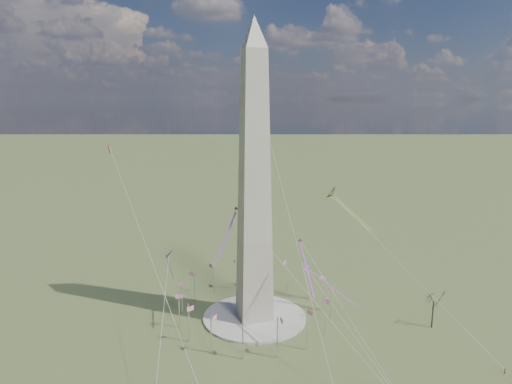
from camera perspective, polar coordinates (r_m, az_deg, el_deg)
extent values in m
plane|color=#48572B|center=(165.95, -0.19, -15.48)|extent=(2000.00, 2000.00, 0.00)
cylinder|color=#B1ABA2|center=(165.77, -0.19, -15.36)|extent=(36.00, 36.00, 0.80)
pyramid|color=beige|center=(149.31, -0.22, 19.40)|extent=(9.90, 9.90, 10.00)
cylinder|color=silver|center=(171.07, 8.45, -12.34)|extent=(0.36, 0.36, 13.00)
cube|color=#D21C43|center=(170.11, 8.32, -10.54)|extent=(2.40, 0.08, 1.50)
cylinder|color=silver|center=(178.76, 6.56, -11.21)|extent=(0.36, 0.36, 13.00)
cube|color=#D21C43|center=(177.66, 6.31, -9.51)|extent=(2.25, 0.99, 1.50)
cylinder|color=silver|center=(184.22, 3.92, -10.45)|extent=(0.36, 0.36, 13.00)
cube|color=#D21C43|center=(182.84, 3.57, -8.84)|extent=(1.75, 1.75, 1.50)
cylinder|color=silver|center=(186.83, 0.86, -10.11)|extent=(0.36, 0.36, 13.00)
cube|color=#D21C43|center=(185.08, 0.47, -8.56)|extent=(0.99, 2.25, 1.50)
cylinder|color=silver|center=(186.31, -2.30, -10.18)|extent=(0.36, 0.36, 13.00)
cube|color=#D21C43|center=(184.15, -2.71, -8.68)|extent=(0.08, 2.40, 1.50)
cylinder|color=silver|center=(182.71, -5.25, -10.67)|extent=(0.36, 0.36, 13.00)
cube|color=#D21C43|center=(180.14, -5.63, -9.20)|extent=(0.99, 2.25, 1.50)
cylinder|color=silver|center=(176.44, -7.68, -11.56)|extent=(0.36, 0.36, 13.00)
cube|color=#D21C43|center=(173.49, -7.99, -10.08)|extent=(1.75, 1.75, 1.50)
cylinder|color=silver|center=(168.19, -9.24, -12.80)|extent=(0.36, 0.36, 13.00)
cube|color=#D21C43|center=(164.95, -9.43, -11.30)|extent=(2.25, 0.99, 1.50)
cylinder|color=silver|center=(159.04, -9.58, -14.30)|extent=(0.36, 0.36, 13.00)
cube|color=#D21C43|center=(155.64, -9.59, -12.75)|extent=(2.40, 0.08, 1.50)
cylinder|color=silver|center=(150.34, -8.40, -15.86)|extent=(0.36, 0.36, 13.00)
cube|color=#D21C43|center=(146.96, -8.20, -14.22)|extent=(2.25, 0.99, 1.50)
cylinder|color=silver|center=(143.61, -5.64, -17.18)|extent=(0.36, 0.36, 13.00)
cube|color=#D21C43|center=(140.47, -5.23, -15.42)|extent=(1.75, 1.75, 1.50)
cylinder|color=silver|center=(140.20, -1.66, -17.89)|extent=(0.36, 0.36, 13.00)
cube|color=#D21C43|center=(137.50, -1.12, -16.00)|extent=(0.99, 2.25, 1.50)
cylinder|color=silver|center=(140.89, 2.67, -17.74)|extent=(0.36, 0.36, 13.00)
cube|color=#D21C43|center=(138.74, 3.23, -15.75)|extent=(0.08, 2.40, 1.50)
cylinder|color=silver|center=(145.52, 6.32, -16.79)|extent=(0.36, 0.36, 13.00)
cube|color=#D21C43|center=(143.91, 6.76, -14.77)|extent=(0.99, 2.25, 1.50)
cylinder|color=silver|center=(153.07, 8.58, -15.34)|extent=(0.36, 0.36, 13.00)
cube|color=#D21C43|center=(151.87, 8.82, -13.36)|extent=(1.75, 1.75, 1.50)
cylinder|color=silver|center=(162.08, 9.23, -13.77)|extent=(0.36, 0.36, 13.00)
cube|color=#D21C43|center=(161.10, 9.28, -11.87)|extent=(2.25, 0.99, 1.50)
cylinder|color=#403527|center=(168.66, 21.21, -14.08)|extent=(0.46, 0.46, 9.38)
imported|color=gray|center=(153.18, 28.63, -19.09)|extent=(0.76, 0.66, 1.75)
cube|color=yellow|center=(169.85, 12.00, -2.52)|extent=(10.17, 11.76, 10.60)
cube|color=yellow|center=(168.11, 11.75, -2.65)|extent=(10.17, 11.76, 10.60)
cube|color=#4E1C7E|center=(153.79, -10.81, -7.61)|extent=(2.48, 3.58, 2.70)
cube|color=#F4263A|center=(155.29, -10.75, -9.17)|extent=(2.54, 2.68, 9.36)
cube|color=#F4263A|center=(142.06, 6.41, -9.62)|extent=(2.63, 17.55, 11.03)
cube|color=#F4263A|center=(148.25, -3.64, -5.40)|extent=(9.94, 15.79, 11.36)
cube|color=#F4263A|center=(168.55, 9.28, -11.51)|extent=(15.94, 12.29, 12.25)
cube|color=red|center=(178.44, -17.93, 5.57)|extent=(1.07, 1.72, 1.43)
cube|color=red|center=(178.59, -17.90, 5.07)|extent=(0.73, 1.23, 3.27)
cube|color=white|center=(192.57, 1.45, 7.58)|extent=(1.47, 2.32, 1.88)
cube|color=white|center=(192.72, 1.45, 6.97)|extent=(0.96, 1.55, 4.31)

